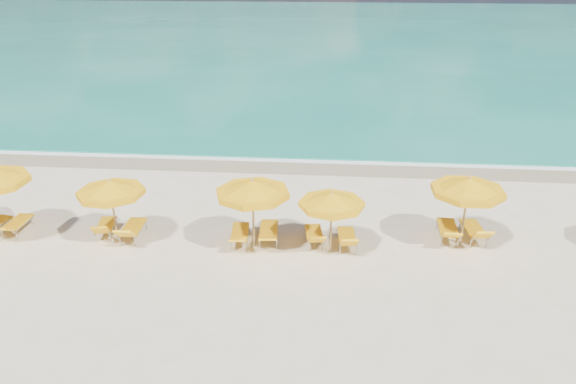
{
  "coord_description": "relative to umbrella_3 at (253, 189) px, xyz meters",
  "views": [
    {
      "loc": [
        1.53,
        -16.6,
        9.17
      ],
      "look_at": [
        0.0,
        1.5,
        1.2
      ],
      "focal_mm": 35.0,
      "sensor_mm": 36.0,
      "label": 1
    }
  ],
  "objects": [
    {
      "name": "ground_plane",
      "position": [
        0.98,
        0.35,
        -2.09
      ],
      "size": [
        120.0,
        120.0,
        0.0
      ],
      "primitive_type": "plane",
      "color": "beige"
    },
    {
      "name": "umbrella_4",
      "position": [
        2.53,
        -0.1,
        -0.26
      ],
      "size": [
        2.24,
        2.24,
        2.15
      ],
      "rotation": [
        0.0,
        0.0,
        0.06
      ],
      "color": "tan",
      "rests_on": "ground"
    },
    {
      "name": "umbrella_2",
      "position": [
        -4.68,
        0.01,
        -0.16
      ],
      "size": [
        2.74,
        2.74,
        2.26
      ],
      "rotation": [
        0.0,
        0.0,
        0.27
      ],
      "color": "tan",
      "rests_on": "ground"
    },
    {
      "name": "ocean",
      "position": [
        0.98,
        48.35,
        -2.09
      ],
      "size": [
        120.0,
        80.0,
        0.3
      ],
      "primitive_type": "cube",
      "color": "#157962",
      "rests_on": "ground"
    },
    {
      "name": "lounger_1_right",
      "position": [
        -8.38,
        0.32,
        -1.88
      ],
      "size": [
        0.6,
        1.74,
        0.68
      ],
      "rotation": [
        0.0,
        0.0,
        -0.02
      ],
      "color": "#A5A8AD",
      "rests_on": "ground"
    },
    {
      "name": "lounger_3_right",
      "position": [
        0.45,
        0.44,
        -1.87
      ],
      "size": [
        0.75,
        1.95,
        0.7
      ],
      "rotation": [
        0.0,
        0.0,
        0.08
      ],
      "color": "#A5A8AD",
      "rests_on": "ground"
    },
    {
      "name": "lounger_3_left",
      "position": [
        -0.51,
        0.24,
        -1.88
      ],
      "size": [
        0.74,
        1.83,
        0.67
      ],
      "rotation": [
        0.0,
        0.0,
        0.09
      ],
      "color": "#A5A8AD",
      "rests_on": "ground"
    },
    {
      "name": "lounger_2_right",
      "position": [
        -4.2,
        0.22,
        -1.86
      ],
      "size": [
        0.68,
        1.84,
        0.84
      ],
      "rotation": [
        0.0,
        0.0,
        0.04
      ],
      "color": "#A5A8AD",
      "rests_on": "ground"
    },
    {
      "name": "umbrella_5",
      "position": [
        6.9,
        0.79,
        -0.01
      ],
      "size": [
        3.16,
        3.16,
        2.44
      ],
      "rotation": [
        0.0,
        0.0,
        0.41
      ],
      "color": "tan",
      "rests_on": "ground"
    },
    {
      "name": "lounger_4_left",
      "position": [
        1.99,
        0.35,
        -1.88
      ],
      "size": [
        0.79,
        1.73,
        0.77
      ],
      "rotation": [
        0.0,
        0.0,
        0.15
      ],
      "color": "#A5A8AD",
      "rests_on": "ground"
    },
    {
      "name": "wet_sand_band",
      "position": [
        0.98,
        7.75,
        -2.09
      ],
      "size": [
        120.0,
        2.6,
        0.01
      ],
      "primitive_type": "cube",
      "color": "tan",
      "rests_on": "ground"
    },
    {
      "name": "lounger_5_right",
      "position": [
        7.37,
        1.08,
        -1.86
      ],
      "size": [
        0.77,
        1.83,
        0.85
      ],
      "rotation": [
        0.0,
        0.0,
        0.1
      ],
      "color": "#A5A8AD",
      "rests_on": "ground"
    },
    {
      "name": "whitecap_far",
      "position": [
        8.98,
        24.35,
        -2.09
      ],
      "size": [
        18.0,
        0.3,
        0.05
      ],
      "primitive_type": "cube",
      "color": "white",
      "rests_on": "ground"
    },
    {
      "name": "lounger_5_left",
      "position": [
        6.5,
        1.07,
        -1.86
      ],
      "size": [
        0.71,
        1.91,
        0.81
      ],
      "rotation": [
        0.0,
        0.0,
        -0.05
      ],
      "color": "#A5A8AD",
      "rests_on": "ground"
    },
    {
      "name": "lounger_2_left",
      "position": [
        -5.21,
        0.38,
        -1.88
      ],
      "size": [
        0.83,
        1.68,
        0.79
      ],
      "rotation": [
        0.0,
        0.0,
        0.18
      ],
      "color": "#A5A8AD",
      "rests_on": "ground"
    },
    {
      "name": "whitecap_near",
      "position": [
        -5.02,
        17.35,
        -2.09
      ],
      "size": [
        14.0,
        0.36,
        0.05
      ],
      "primitive_type": "cube",
      "color": "white",
      "rests_on": "ground"
    },
    {
      "name": "umbrella_3",
      "position": [
        0.0,
        0.0,
        0.0
      ],
      "size": [
        2.64,
        2.64,
        2.45
      ],
      "rotation": [
        0.0,
        0.0,
        -0.1
      ],
      "color": "tan",
      "rests_on": "ground"
    },
    {
      "name": "foam_line",
      "position": [
        0.98,
        8.55,
        -2.09
      ],
      "size": [
        120.0,
        1.2,
        0.03
      ],
      "primitive_type": "cube",
      "color": "white",
      "rests_on": "ground"
    },
    {
      "name": "lounger_4_right",
      "position": [
        3.07,
        0.23,
        -1.87
      ],
      "size": [
        0.69,
        1.72,
        0.81
      ],
      "rotation": [
        0.0,
        0.0,
        0.07
      ],
      "color": "#A5A8AD",
      "rests_on": "ground"
    }
  ]
}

